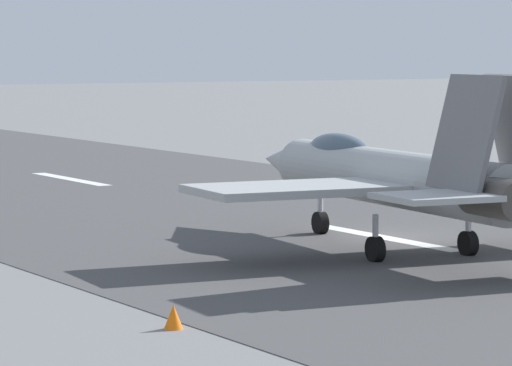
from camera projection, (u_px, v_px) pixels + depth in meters
name	position (u px, v px, depth m)	size (l,w,h in m)	color
ground_plane	(382.00, 238.00, 50.34)	(400.00, 400.00, 0.00)	slate
runway_strip	(382.00, 237.00, 50.33)	(240.00, 26.00, 0.02)	#464545
fighter_jet	(394.00, 176.00, 46.65)	(17.24, 13.88, 5.54)	#A5A8A8
crew_person	(412.00, 176.00, 64.45)	(0.56, 0.50, 1.72)	#1E2338
marker_cone_near	(173.00, 317.00, 34.03)	(0.44, 0.44, 0.55)	orange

